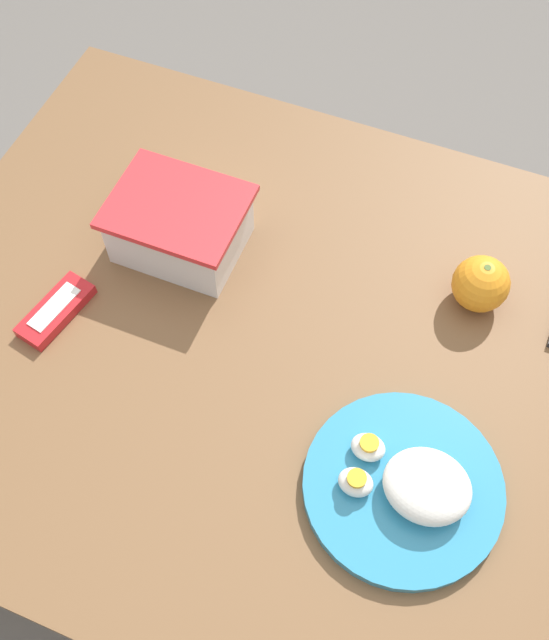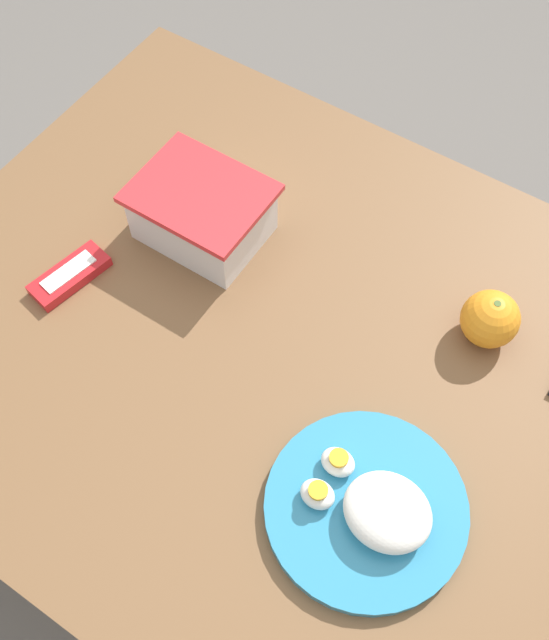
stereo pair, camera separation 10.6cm
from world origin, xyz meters
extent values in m
plane|color=#66605B|center=(0.00, 0.00, 0.00)|extent=(10.00, 10.00, 0.00)
cube|color=brown|center=(0.00, 0.00, 0.69)|extent=(1.14, 0.92, 0.03)
cylinder|color=brown|center=(-0.51, 0.40, 0.34)|extent=(0.06, 0.06, 0.67)
cube|color=white|center=(-0.21, 0.11, 0.75)|extent=(0.18, 0.14, 0.09)
cube|color=beige|center=(-0.21, 0.11, 0.73)|extent=(0.17, 0.13, 0.06)
cube|color=red|center=(-0.21, 0.11, 0.80)|extent=(0.20, 0.16, 0.01)
ellipsoid|color=gray|center=(-0.26, 0.11, 0.75)|extent=(0.05, 0.05, 0.03)
ellipsoid|color=gray|center=(-0.16, 0.12, 0.76)|extent=(0.05, 0.05, 0.02)
sphere|color=orange|center=(0.24, 0.18, 0.74)|extent=(0.08, 0.08, 0.08)
cylinder|color=#4C662D|center=(0.24, 0.18, 0.78)|extent=(0.01, 0.01, 0.00)
cylinder|color=teal|center=(0.22, -0.14, 0.71)|extent=(0.26, 0.26, 0.02)
ellipsoid|color=white|center=(0.25, -0.14, 0.74)|extent=(0.11, 0.10, 0.05)
ellipsoid|color=white|center=(0.16, -0.17, 0.73)|extent=(0.05, 0.04, 0.03)
cylinder|color=#F4A823|center=(0.16, -0.17, 0.75)|extent=(0.02, 0.02, 0.01)
ellipsoid|color=white|center=(0.16, -0.12, 0.73)|extent=(0.05, 0.04, 0.03)
cylinder|color=#F4A823|center=(0.16, -0.12, 0.75)|extent=(0.02, 0.02, 0.01)
cube|color=red|center=(-0.33, -0.08, 0.71)|extent=(0.07, 0.13, 0.02)
cube|color=white|center=(-0.33, -0.08, 0.72)|extent=(0.04, 0.09, 0.00)
camera|label=1|loc=(0.18, -0.48, 1.65)|focal=42.00mm
camera|label=2|loc=(0.28, -0.44, 1.65)|focal=42.00mm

